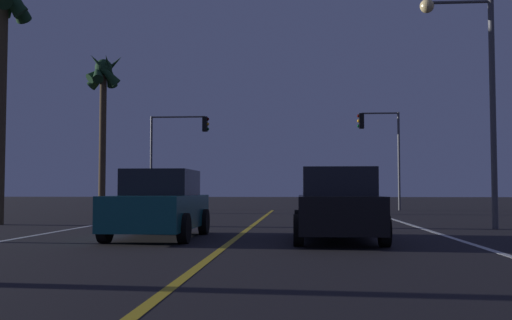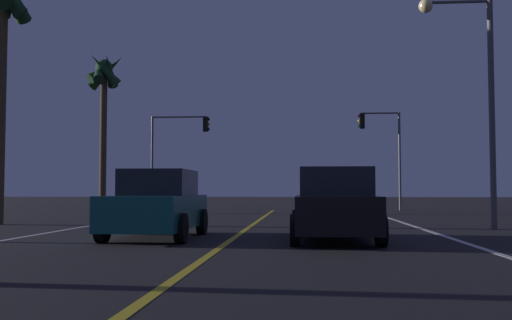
{
  "view_description": "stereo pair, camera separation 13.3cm",
  "coord_description": "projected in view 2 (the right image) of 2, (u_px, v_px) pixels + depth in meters",
  "views": [
    {
      "loc": [
        1.58,
        1.99,
        1.2
      ],
      "look_at": [
        -0.42,
        28.62,
        2.57
      ],
      "focal_mm": 40.84,
      "sensor_mm": 36.0,
      "label": 1
    },
    {
      "loc": [
        1.71,
        1.99,
        1.2
      ],
      "look_at": [
        -0.42,
        28.62,
        2.57
      ],
      "focal_mm": 40.84,
      "sensor_mm": 36.0,
      "label": 2
    }
  ],
  "objects": [
    {
      "name": "car_lead_same_lane",
      "position": [
        334.0,
        206.0,
        13.59
      ],
      "size": [
        2.02,
        4.3,
        1.7
      ],
      "rotation": [
        0.0,
        0.0,
        1.57
      ],
      "color": "black",
      "rests_on": "ground"
    },
    {
      "name": "car_oncoming",
      "position": [
        157.0,
        205.0,
        14.47
      ],
      "size": [
        2.02,
        4.3,
        1.7
      ],
      "rotation": [
        0.0,
        0.0,
        -1.57
      ],
      "color": "black",
      "rests_on": "ground"
    },
    {
      "name": "lane_center_divider",
      "position": [
        227.0,
        243.0,
        13.06
      ],
      "size": [
        0.16,
        42.07,
        0.01
      ],
      "primitive_type": "cube",
      "color": "gold",
      "rests_on": "ground"
    },
    {
      "name": "palm_tree_left_far",
      "position": [
        104.0,
        85.0,
        30.89
      ],
      "size": [
        2.2,
        1.96,
        8.51
      ],
      "color": "#473826",
      "rests_on": "ground"
    },
    {
      "name": "lane_edge_right",
      "position": [
        471.0,
        245.0,
        12.63
      ],
      "size": [
        0.16,
        42.07,
        0.01
      ],
      "primitive_type": "cube",
      "color": "silver",
      "rests_on": "ground"
    },
    {
      "name": "traffic_light_near_right",
      "position": [
        380.0,
        138.0,
        34.21
      ],
      "size": [
        2.48,
        0.36,
        5.77
      ],
      "rotation": [
        0.0,
        0.0,
        3.14
      ],
      "color": "#4C4C51",
      "rests_on": "ground"
    },
    {
      "name": "street_lamp_right_far",
      "position": [
        473.0,
        78.0,
        17.92
      ],
      "size": [
        2.25,
        0.44,
        7.19
      ],
      "rotation": [
        0.0,
        0.0,
        3.14
      ],
      "color": "#4C4C51",
      "rests_on": "ground"
    },
    {
      "name": "traffic_light_near_left",
      "position": [
        179.0,
        140.0,
        35.17
      ],
      "size": [
        3.61,
        0.36,
        5.66
      ],
      "color": "#4C4C51",
      "rests_on": "ground"
    },
    {
      "name": "palm_tree_left_mid",
      "position": [
        3.0,
        16.0,
        20.38
      ],
      "size": [
        2.14,
        2.19,
        9.1
      ],
      "color": "#473826",
      "rests_on": "ground"
    }
  ]
}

